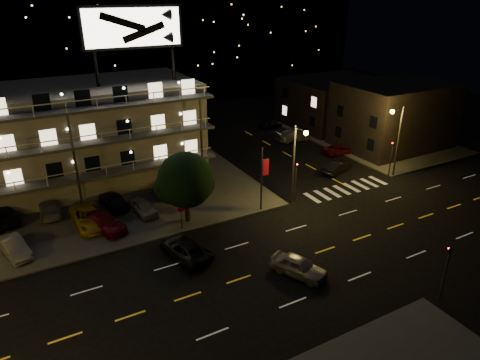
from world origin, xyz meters
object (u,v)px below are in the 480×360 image
lot_car_4 (143,207)px  road_car_east (299,266)px  lot_car_2 (89,217)px  road_car_west (185,249)px  tree (185,182)px  lot_car_7 (49,208)px  side_car_0 (337,167)px

lot_car_4 → road_car_east: bearing=-73.8°
lot_car_4 → lot_car_2: bearing=167.0°
road_car_east → road_car_west: bearing=111.3°
tree → lot_car_4: (-3.11, 3.25, -3.22)m
lot_car_2 → lot_car_7: bearing=123.1°
lot_car_7 → road_car_east: lot_car_7 is taller
tree → lot_car_4: bearing=133.7°
lot_car_4 → road_car_east: size_ratio=0.89×
lot_car_2 → road_car_east: lot_car_2 is taller
lot_car_2 → road_car_east: size_ratio=1.26×
lot_car_4 → tree: bearing=-56.8°
side_car_0 → road_car_east: road_car_east is taller
lot_car_4 → lot_car_7: (-7.66, 4.07, 0.01)m
lot_car_7 → road_car_east: 23.92m
lot_car_4 → road_car_west: size_ratio=0.75×
lot_car_7 → road_car_west: 15.06m
tree → lot_car_4: tree is taller
lot_car_2 → road_car_east: (12.15, -14.78, -0.17)m
lot_car_2 → lot_car_4: 4.84m
side_car_0 → road_car_east: bearing=112.2°
side_car_0 → road_car_east: size_ratio=1.00×
road_car_west → lot_car_7: bearing=-66.9°
tree → lot_car_7: bearing=145.8°
tree → road_car_east: bearing=-69.6°
road_car_east → road_car_west: size_ratio=0.84×
tree → side_car_0: 20.09m
road_car_east → road_car_west: road_car_east is taller
road_car_east → side_car_0: bearing=17.1°
tree → road_car_east: tree is taller
lot_car_2 → lot_car_7: (-2.83, 3.86, -0.08)m
tree → road_car_west: 6.48m
road_car_east → lot_car_2: bearing=104.6°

